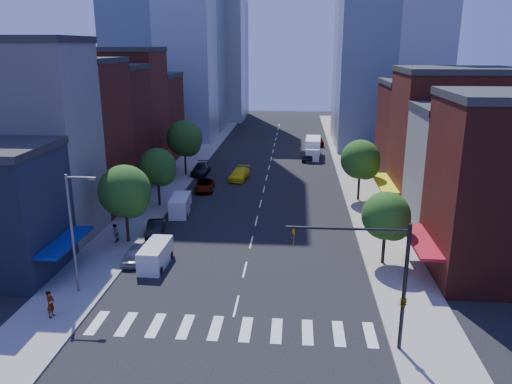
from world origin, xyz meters
The scene contains 32 objects.
ground centered at (0.00, 0.00, 0.00)m, with size 220.00×220.00×0.00m, color black.
sidewalk_left centered at (-12.50, 40.00, 0.07)m, with size 5.00×120.00×0.15m, color gray.
sidewalk_right centered at (12.50, 40.00, 0.07)m, with size 5.00×120.00×0.15m, color gray.
crosswalk centered at (0.00, -3.00, 0.01)m, with size 19.00×3.00×0.01m, color silver.
bldg_left_1 centered at (-21.00, 12.00, 9.00)m, with size 12.00×8.00×18.00m, color #BCB8AD.
bldg_left_2 centered at (-21.00, 20.50, 8.00)m, with size 12.00×9.00×16.00m, color maroon.
bldg_left_3 centered at (-21.00, 29.00, 7.50)m, with size 12.00×8.00×15.00m, color #4E1B13.
bldg_left_4 centered at (-21.00, 37.50, 8.50)m, with size 12.00×9.00×17.00m, color maroon.
bldg_left_5 centered at (-21.00, 47.00, 6.50)m, with size 12.00×10.00×13.00m, color #4E1B13.
bldg_right_1 centered at (21.00, 15.00, 6.00)m, with size 12.00×8.00×12.00m, color #BCB8AD.
bldg_right_2 centered at (21.00, 24.00, 7.50)m, with size 12.00×10.00×15.00m, color maroon.
bldg_right_3 centered at (21.00, 34.00, 6.50)m, with size 12.00×10.00×13.00m, color #4E1B13.
tower_far_w centered at (-18.00, 95.00, 28.00)m, with size 18.00×18.00×56.00m, color #9EA5AD.
traffic_signal centered at (9.94, -4.50, 4.16)m, with size 7.24×2.24×8.00m.
streetlight centered at (-11.81, 1.00, 5.28)m, with size 2.25×0.25×9.00m.
tree_left_near centered at (-11.35, 10.92, 4.87)m, with size 4.80×4.80×7.30m.
tree_left_mid centered at (-11.35, 21.92, 4.53)m, with size 4.20×4.20×6.65m.
tree_left_far centered at (-11.35, 35.92, 5.20)m, with size 5.00×5.00×7.75m.
tree_right_near centered at (11.65, 7.92, 4.19)m, with size 4.00×4.00×6.20m.
tree_right_far centered at (11.65, 25.92, 4.86)m, with size 4.60×4.60×7.20m.
parked_car_front centered at (-9.50, 6.78, 0.65)m, with size 1.52×3.79×1.29m, color #A5A4A9.
parked_car_second centered at (-9.50, 13.11, 0.69)m, with size 1.46×4.18×1.38m, color black.
parked_car_third centered at (-7.50, 28.81, 0.68)m, with size 2.26×4.89×1.36m, color #999999.
parked_car_rear centered at (-9.50, 36.92, 0.78)m, with size 2.19×5.38×1.56m, color black.
cargo_van_near centered at (-7.50, 6.02, 0.96)m, with size 1.98×4.62×1.95m.
cargo_van_far centered at (-8.49, 19.46, 0.99)m, with size 2.23×4.84×2.01m.
taxi centered at (-3.69, 34.71, 0.77)m, with size 2.16×5.30×1.54m, color #FFEF0D.
traffic_car_oncoming centered at (5.70, 47.68, 0.77)m, with size 1.63×4.69×1.54m, color black.
traffic_car_far centered at (8.01, 60.29, 0.81)m, with size 1.92×4.77×1.62m, color #999999.
box_truck centered at (6.78, 49.70, 1.48)m, with size 2.69×7.88×3.13m.
pedestrian_near centered at (-12.24, -2.70, 1.10)m, with size 0.69×0.45×1.90m, color #999999.
pedestrian_far centered at (-12.65, 10.72, 1.02)m, with size 0.84×0.66×1.73m, color #999999.
Camera 1 is at (3.97, -31.49, 17.79)m, focal length 35.00 mm.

